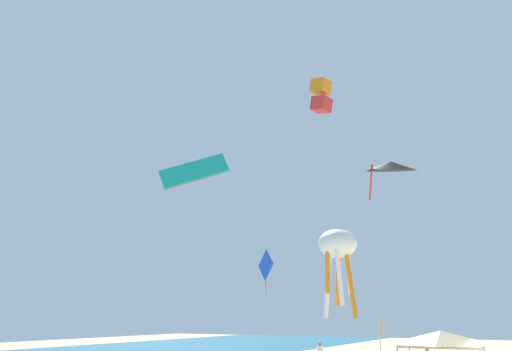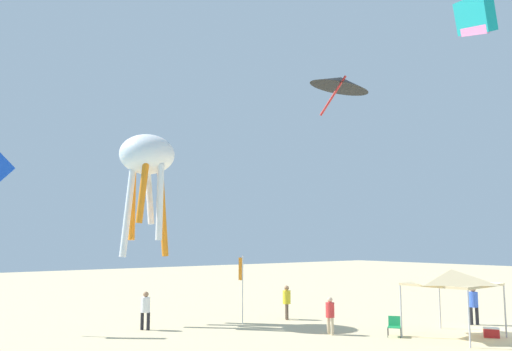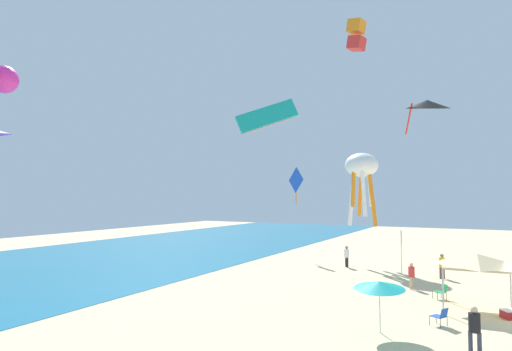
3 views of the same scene
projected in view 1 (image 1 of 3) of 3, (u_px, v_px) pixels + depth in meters
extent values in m
cube|color=#D1B784|center=(442.00, 346.00, 22.38)|extent=(3.23, 3.43, 0.10)
pyramid|color=#D1B784|center=(441.00, 338.00, 22.47)|extent=(3.16, 3.36, 0.57)
cylinder|color=silver|center=(380.00, 346.00, 31.48)|extent=(0.06, 0.06, 3.28)
cube|color=orange|center=(380.00, 329.00, 31.88)|extent=(0.30, 0.02, 1.10)
cylinder|color=white|center=(320.00, 351.00, 34.57)|extent=(0.41, 0.41, 0.68)
sphere|color=#A87A56|center=(320.00, 344.00, 34.69)|extent=(0.25, 0.25, 0.25)
sphere|color=#A87A56|center=(427.00, 349.00, 30.08)|extent=(0.25, 0.25, 0.25)
cube|color=orange|center=(321.00, 87.00, 36.03)|extent=(1.28, 1.40, 1.12)
cube|color=red|center=(321.00, 105.00, 35.70)|extent=(1.28, 1.40, 1.12)
cube|color=teal|center=(194.00, 171.00, 22.90)|extent=(2.13, 2.47, 1.85)
cube|color=pink|center=(194.00, 180.00, 22.80)|extent=(1.63, 1.78, 1.04)
cube|color=blue|center=(266.00, 265.00, 42.45)|extent=(1.45, 2.11, 2.52)
cylinder|color=orange|center=(266.00, 283.00, 42.08)|extent=(0.09, 0.09, 1.78)
ellipsoid|color=white|center=(338.00, 244.00, 37.68)|extent=(2.78, 2.78, 2.03)
cylinder|color=white|center=(349.00, 273.00, 37.52)|extent=(0.56, 0.50, 2.98)
cylinder|color=orange|center=(338.00, 279.00, 37.92)|extent=(0.67, 0.47, 3.79)
cylinder|color=white|center=(328.00, 285.00, 37.46)|extent=(0.38, 0.78, 4.60)
cylinder|color=orange|center=(328.00, 272.00, 36.80)|extent=(0.56, 0.50, 2.98)
cylinder|color=white|center=(340.00, 278.00, 36.19)|extent=(0.67, 0.47, 3.79)
cylinder|color=orange|center=(351.00, 284.00, 36.45)|extent=(0.38, 0.78, 4.60)
cone|color=black|center=(391.00, 166.00, 29.10)|extent=(3.78, 3.76, 1.11)
cylinder|color=red|center=(371.00, 182.00, 28.90)|extent=(1.20, 0.66, 1.74)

